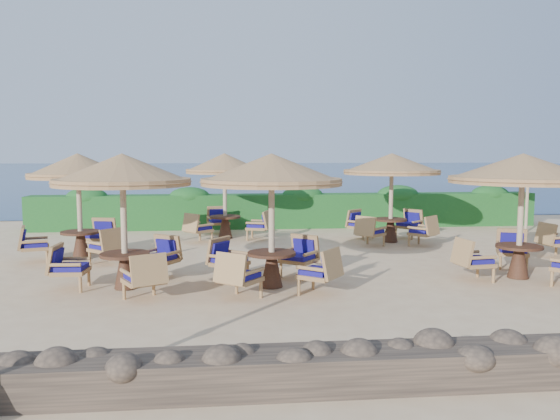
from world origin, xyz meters
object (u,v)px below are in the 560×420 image
at_px(cafe_set_5, 391,181).
at_px(extra_parasol, 529,168).
at_px(cafe_set_1, 272,196).
at_px(cafe_set_2, 522,186).
at_px(cafe_set_0, 123,194).
at_px(cafe_set_4, 225,181).
at_px(cafe_set_3, 79,187).

bearing_deg(cafe_set_5, extra_parasol, 16.46).
height_order(extra_parasol, cafe_set_1, cafe_set_1).
distance_m(cafe_set_2, cafe_set_5, 5.03).
height_order(cafe_set_0, cafe_set_1, same).
relative_size(cafe_set_1, cafe_set_2, 0.92).
xyz_separation_m(extra_parasol, cafe_set_5, (-5.14, -1.52, -0.33)).
relative_size(cafe_set_0, cafe_set_5, 0.96).
bearing_deg(cafe_set_2, cafe_set_0, -179.28).
distance_m(extra_parasol, cafe_set_4, 10.07).
bearing_deg(cafe_set_1, cafe_set_4, 98.34).
xyz_separation_m(cafe_set_0, cafe_set_3, (-1.66, 3.19, -0.06)).
bearing_deg(cafe_set_0, cafe_set_3, 117.57).
bearing_deg(cafe_set_0, extra_parasol, 28.34).
bearing_deg(cafe_set_3, cafe_set_2, -17.38).
bearing_deg(cafe_set_4, cafe_set_0, -107.56).
distance_m(cafe_set_0, cafe_set_4, 6.46).
distance_m(cafe_set_1, cafe_set_2, 5.32).
distance_m(cafe_set_2, cafe_set_4, 8.69).
relative_size(cafe_set_0, cafe_set_3, 1.03).
xyz_separation_m(cafe_set_0, cafe_set_5, (6.87, 4.96, -0.04)).
bearing_deg(cafe_set_2, cafe_set_5, 105.13).
bearing_deg(cafe_set_3, cafe_set_0, -62.43).
relative_size(extra_parasol, cafe_set_0, 0.87).
distance_m(cafe_set_0, cafe_set_3, 3.59).
relative_size(cafe_set_1, cafe_set_3, 1.04).
xyz_separation_m(cafe_set_1, cafe_set_2, (5.31, 0.27, 0.14)).
xyz_separation_m(cafe_set_1, cafe_set_5, (3.99, 5.13, 0.02)).
height_order(cafe_set_4, cafe_set_5, same).
bearing_deg(extra_parasol, cafe_set_2, -120.96).
xyz_separation_m(cafe_set_0, cafe_set_4, (1.95, 6.16, -0.07)).
bearing_deg(cafe_set_0, cafe_set_5, 35.83).
height_order(cafe_set_2, cafe_set_4, same).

